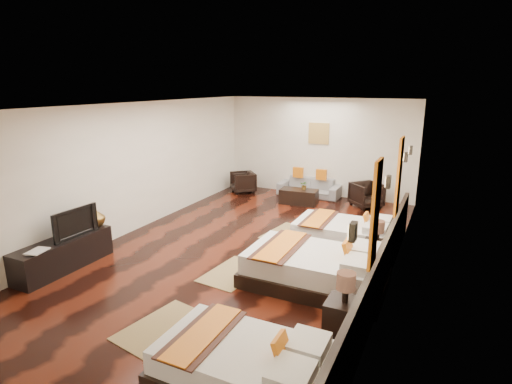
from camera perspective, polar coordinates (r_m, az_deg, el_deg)
The scene contains 30 objects.
floor at distance 8.10m, azimuth -1.77°, elevation -8.24°, with size 5.50×9.50×0.01m, color black.
ceiling at distance 7.46m, azimuth -1.95°, elevation 11.96°, with size 5.50×9.50×0.01m, color white.
back_wall at distance 12.00m, azimuth 8.69°, elevation 6.19°, with size 5.50×0.01×2.80m, color silver.
left_wall at distance 9.22m, azimuth -17.23°, elevation 3.09°, with size 0.01×9.50×2.80m, color silver.
right_wall at distance 6.88m, azimuth 18.95°, elevation -0.94°, with size 0.01×9.50×2.80m, color silver.
headboard_panel at distance 6.46m, azimuth 16.97°, elevation -10.81°, with size 0.08×6.60×0.90m, color black.
bed_near at distance 4.79m, azimuth -1.59°, elevation -22.90°, with size 1.89×1.19×0.72m.
bed_mid at distance 6.79m, azimuth 8.42°, elevation -10.44°, with size 2.24×1.41×0.85m.
bed_far at distance 8.47m, azimuth 12.18°, elevation -5.65°, with size 1.95×1.23×0.75m.
nightstand_a at distance 5.58m, azimuth 12.17°, elevation -16.35°, with size 0.45×0.45×0.90m.
nightstand_b at distance 7.67m, azimuth 16.39°, elevation -7.81°, with size 0.43×0.43×0.86m.
jute_mat_near at distance 5.93m, azimuth -12.94°, elevation -17.86°, with size 0.75×1.20×0.01m, color olive.
jute_mat_mid at distance 7.23m, azimuth -3.23°, elevation -11.16°, with size 0.75×1.20×0.01m, color olive.
jute_mat_far at distance 9.03m, azimuth 4.36°, elevation -5.72°, with size 0.75×1.20×0.01m, color olive.
tv_console at distance 8.03m, azimuth -25.21°, elevation -7.82°, with size 0.50×1.80×0.55m, color black.
tv at distance 7.94m, azimuth -24.24°, elevation -3.84°, with size 0.91×0.12×0.52m, color black.
book at distance 7.60m, azimuth -28.90°, elevation -7.17°, with size 0.25×0.33×0.03m, color black.
figurine at distance 8.35m, azimuth -21.46°, elevation -3.22°, with size 0.35×0.35×0.36m, color brown.
sofa at distance 11.98m, azimuth 7.42°, elevation 0.66°, with size 1.78×0.70×0.52m, color gray.
armchair_left at distance 12.29m, azimuth -1.83°, elevation 1.37°, with size 0.66×0.68×0.62m, color black.
armchair_right at distance 11.20m, azimuth 15.17°, elevation -0.39°, with size 0.70×0.72×0.66m, color black.
coffee_table at distance 11.19m, azimuth 5.98°, elevation -0.64°, with size 1.00×0.50×0.40m, color black.
table_plant at distance 11.11m, azimuth 6.77°, elevation 0.95°, with size 0.22×0.19×0.25m, color #2F5C1E.
orange_panel_a at distance 4.98m, azimuth 16.27°, elevation -2.99°, with size 0.04×0.40×1.30m, color #D86014.
orange_panel_b at distance 7.10m, azimuth 19.30°, elevation 2.01°, with size 0.04×0.40×1.30m, color #D86014.
sconce_near at distance 3.91m, azimuth 13.31°, elevation -5.39°, with size 0.07×0.12×0.18m.
sconce_mid at distance 6.00m, azimuth 17.93°, elevation 1.36°, with size 0.07×0.12×0.18m.
sconce_far at distance 8.15m, azimuth 20.14°, elevation 4.59°, with size 0.07×0.12×0.18m.
sconce_lounge at distance 9.03m, azimuth 20.74°, elevation 5.47°, with size 0.07×0.12×0.18m.
gold_artwork at distance 11.93m, azimuth 8.74°, elevation 8.07°, with size 0.60×0.04×0.60m, color #AD873F.
Camera 1 is at (3.44, -6.61, 3.18)m, focal length 28.70 mm.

